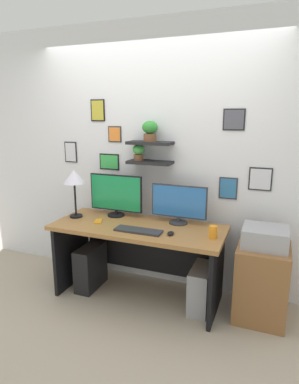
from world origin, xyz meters
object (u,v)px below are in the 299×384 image
object	(u,v)px
keyboard	(138,231)
printer	(265,237)
cell_phone	(98,221)
drawer_cabinet	(261,281)
monitor_right	(179,204)
desk	(140,244)
desk_lamp	(74,179)
computer_tower_left	(91,267)
computer_tower_right	(201,288)
water_cup	(213,232)
computer_mouse	(171,233)
monitor_left	(116,195)

from	to	relation	value
keyboard	printer	xyz separation A→B (m)	(1.09, 0.25, 0.00)
cell_phone	drawer_cabinet	distance (m)	1.63
monitor_right	drawer_cabinet	distance (m)	1.02
desk	desk_lamp	size ratio (longest dim) A/B	3.34
computer_tower_left	computer_tower_right	xyz separation A→B (m)	(1.17, 0.03, -0.02)
keyboard	printer	size ratio (longest dim) A/B	1.16
desk_lamp	water_cup	world-z (taller)	desk_lamp
computer_mouse	cell_phone	xyz separation A→B (m)	(-0.78, 0.09, -0.01)
cell_phone	printer	xyz separation A→B (m)	(1.57, 0.13, 0.01)
monitor_right	cell_phone	size ratio (longest dim) A/B	3.94
desk_lamp	drawer_cabinet	size ratio (longest dim) A/B	0.74
monitor_left	computer_tower_right	world-z (taller)	monitor_left
monitor_left	keyboard	distance (m)	0.59
monitor_right	printer	bearing A→B (deg)	-8.24
desk	monitor_right	distance (m)	0.56
computer_tower_left	drawer_cabinet	bearing A→B (deg)	3.77
desk_lamp	computer_tower_right	xyz separation A→B (m)	(1.34, -0.01, -0.95)
desk	monitor_right	xyz separation A→B (m)	(0.34, 0.16, 0.41)
monitor_right	cell_phone	xyz separation A→B (m)	(-0.76, -0.25, -0.19)
monitor_left	monitor_right	distance (m)	0.68
computer_mouse	desk_lamp	world-z (taller)	desk_lamp
monitor_right	computer_tower_left	bearing A→B (deg)	-165.42
water_cup	computer_tower_left	distance (m)	1.40
desk_lamp	keyboard	bearing A→B (deg)	-12.21
monitor_right	desk_lamp	xyz separation A→B (m)	(-1.05, -0.20, 0.20)
water_cup	computer_tower_left	size ratio (longest dim) A/B	0.24
water_cup	computer_tower_right	distance (m)	0.61
printer	computer_tower_left	world-z (taller)	printer
keyboard	desk_lamp	world-z (taller)	desk_lamp
computer_tower_right	desk	bearing A→B (deg)	176.37
desk	printer	bearing A→B (deg)	2.19
monitor_right	computer_tower_right	distance (m)	0.82
monitor_left	computer_tower_left	world-z (taller)	monitor_left
keyboard	computer_tower_right	xyz separation A→B (m)	(0.57, 0.16, -0.55)
desk_lamp	computer_tower_left	bearing A→B (deg)	-11.14
monitor_left	drawer_cabinet	bearing A→B (deg)	-4.51
keyboard	printer	distance (m)	1.12
desk_lamp	cell_phone	xyz separation A→B (m)	(0.29, -0.05, -0.40)
monitor_right	printer	size ratio (longest dim) A/B	1.45
monitor_left	printer	distance (m)	1.52
computer_mouse	computer_tower_left	world-z (taller)	computer_mouse
computer_tower_left	monitor_right	bearing A→B (deg)	14.58
desk	printer	world-z (taller)	printer
monitor_left	water_cup	distance (m)	1.12
keyboard	cell_phone	bearing A→B (deg)	166.79
desk_lamp	cell_phone	size ratio (longest dim) A/B	3.55
computer_mouse	computer_tower_right	world-z (taller)	computer_mouse
water_cup	drawer_cabinet	size ratio (longest dim) A/B	0.16
monitor_left	drawer_cabinet	size ratio (longest dim) A/B	0.86
computer_mouse	cell_phone	size ratio (longest dim) A/B	0.64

